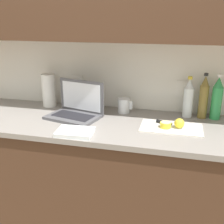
# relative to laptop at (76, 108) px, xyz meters

# --- Properties ---
(wall_back) EXTENTS (5.20, 0.38, 2.60)m
(wall_back) POSITION_rel_laptop_xyz_m (0.10, 0.20, 0.60)
(wall_back) COLOR white
(wall_back) RESTS_ON ground_plane
(counter_unit) EXTENTS (2.06, 0.66, 0.90)m
(counter_unit) POSITION_rel_laptop_xyz_m (0.08, -0.05, -0.50)
(counter_unit) COLOR #472D1E
(counter_unit) RESTS_ON ground_plane
(laptop) EXTENTS (0.40, 0.32, 0.25)m
(laptop) POSITION_rel_laptop_xyz_m (0.00, 0.00, 0.00)
(laptop) COLOR #515156
(laptop) RESTS_ON counter_unit
(cutting_board) EXTENTS (0.39, 0.22, 0.01)m
(cutting_board) POSITION_rel_laptop_xyz_m (0.66, -0.06, -0.06)
(cutting_board) COLOR silver
(cutting_board) RESTS_ON counter_unit
(knife) EXTENTS (0.27, 0.15, 0.02)m
(knife) POSITION_rel_laptop_xyz_m (0.65, -0.04, -0.04)
(knife) COLOR silver
(knife) RESTS_ON cutting_board
(lemon_half_cut) EXTENTS (0.07, 0.07, 0.04)m
(lemon_half_cut) POSITION_rel_laptop_xyz_m (0.63, -0.08, -0.03)
(lemon_half_cut) COLOR yellow
(lemon_half_cut) RESTS_ON cutting_board
(lemon_whole_beside) EXTENTS (0.06, 0.06, 0.06)m
(lemon_whole_beside) POSITION_rel_laptop_xyz_m (0.71, -0.07, -0.02)
(lemon_whole_beside) COLOR yellow
(lemon_whole_beside) RESTS_ON cutting_board
(bottle_green_soda) EXTENTS (0.07, 0.07, 0.29)m
(bottle_green_soda) POSITION_rel_laptop_xyz_m (0.76, 0.19, 0.07)
(bottle_green_soda) COLOR silver
(bottle_green_soda) RESTS_ON counter_unit
(bottle_oil_tall) EXTENTS (0.06, 0.06, 0.32)m
(bottle_oil_tall) POSITION_rel_laptop_xyz_m (0.86, 0.19, 0.09)
(bottle_oil_tall) COLOR olive
(bottle_oil_tall) RESTS_ON counter_unit
(bottle_water_clear) EXTENTS (0.07, 0.07, 0.31)m
(bottle_water_clear) POSITION_rel_laptop_xyz_m (0.95, 0.19, 0.08)
(bottle_water_clear) COLOR #2D934C
(bottle_water_clear) RESTS_ON counter_unit
(measuring_cup) EXTENTS (0.11, 0.09, 0.11)m
(measuring_cup) POSITION_rel_laptop_xyz_m (0.31, 0.17, -0.01)
(measuring_cup) COLOR silver
(measuring_cup) RESTS_ON counter_unit
(paper_towel_roll) EXTENTS (0.11, 0.11, 0.26)m
(paper_towel_roll) POSITION_rel_laptop_xyz_m (-0.30, 0.18, 0.07)
(paper_towel_roll) COLOR white
(paper_towel_roll) RESTS_ON counter_unit
(dish_towel) EXTENTS (0.23, 0.17, 0.02)m
(dish_towel) POSITION_rel_laptop_xyz_m (0.10, -0.30, -0.05)
(dish_towel) COLOR white
(dish_towel) RESTS_ON counter_unit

